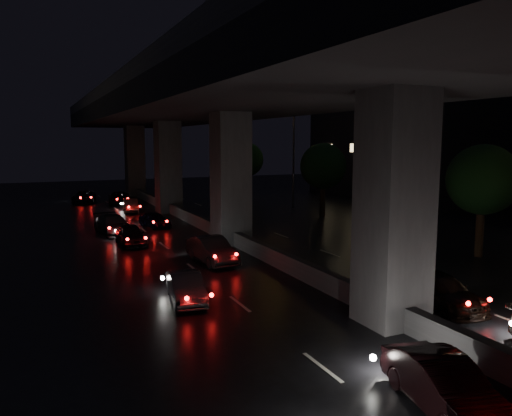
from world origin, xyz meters
TOP-DOWN VIEW (x-y plane):
  - ground at (0.00, 0.00)m, footprint 120.00×120.00m
  - viaduct at (0.00, 5.00)m, footprint 12.00×80.00m
  - median_barrier at (0.00, 5.00)m, footprint 0.45×70.00m
  - building_right_far at (27.00, 20.00)m, footprint 12.00×22.00m
  - tree_b at (11.00, -4.00)m, footprint 3.80×3.80m
  - tree_c at (11.00, 12.00)m, footprint 3.80×3.80m
  - tree_d at (11.00, 28.00)m, footprint 3.80×3.80m
  - streetlight_far at (10.97, 18.00)m, footprint 2.52×0.44m
  - car_1 at (-2.62, -15.10)m, footprint 2.08×4.03m
  - car_3 at (2.85, -9.39)m, footprint 2.22×4.44m
  - car_4 at (-5.80, -4.80)m, footprint 1.66×3.56m
  - car_5 at (-2.74, 0.78)m, footprint 1.69×4.14m
  - car_6 at (-5.79, 6.93)m, footprint 1.50×3.67m
  - car_7 at (-6.17, 11.11)m, footprint 2.38×4.64m
  - car_8 at (-3.00, 12.56)m, footprint 2.04×3.51m
  - car_9 at (-3.10, 21.40)m, footprint 1.66×3.65m
  - car_10 at (-3.11, 27.43)m, footprint 2.65×4.68m
  - car_11 at (-6.20, 30.25)m, footprint 2.92×4.66m

SIDE VIEW (x-z plane):
  - ground at x=0.00m, z-range 0.00..0.00m
  - median_barrier at x=0.00m, z-range 0.00..0.85m
  - car_8 at x=-3.00m, z-range 0.00..1.12m
  - car_4 at x=-5.80m, z-range 0.00..1.13m
  - car_9 at x=-3.10m, z-range 0.00..1.16m
  - car_11 at x=-6.20m, z-range 0.00..1.20m
  - car_10 at x=-3.11m, z-range 0.00..1.23m
  - car_3 at x=2.85m, z-range 0.00..1.24m
  - car_6 at x=-5.79m, z-range 0.00..1.25m
  - car_1 at x=-2.62m, z-range 0.00..1.26m
  - car_7 at x=-6.17m, z-range 0.00..1.29m
  - car_5 at x=-2.74m, z-range 0.00..1.34m
  - tree_b at x=11.00m, z-range 1.13..7.26m
  - tree_c at x=11.00m, z-range 1.13..7.26m
  - tree_d at x=11.00m, z-range 1.13..7.26m
  - streetlight_far at x=10.97m, z-range 1.16..10.16m
  - building_right_far at x=27.00m, z-range 0.00..15.00m
  - viaduct at x=0.00m, z-range 3.09..13.59m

